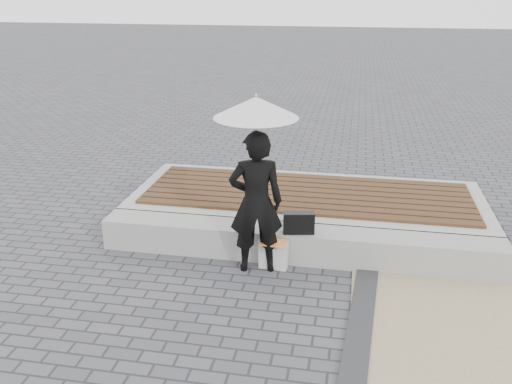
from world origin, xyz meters
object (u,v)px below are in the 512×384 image
(seating_ledge, at_px, (297,244))
(parasol, at_px, (256,107))
(woman, at_px, (256,203))
(handbag, at_px, (299,223))
(canvas_tote, at_px, (274,254))

(seating_ledge, relative_size, parasol, 4.14)
(woman, bearing_deg, seating_ledge, -154.30)
(handbag, relative_size, canvas_tote, 1.06)
(seating_ledge, relative_size, canvas_tote, 14.01)
(woman, xyz_separation_m, canvas_tote, (0.20, 0.07, -0.69))
(parasol, bearing_deg, canvas_tote, 19.00)
(woman, distance_m, handbag, 0.64)
(handbag, bearing_deg, canvas_tote, -155.32)
(handbag, distance_m, canvas_tote, 0.49)
(woman, relative_size, parasol, 1.44)
(woman, distance_m, parasol, 1.12)
(handbag, bearing_deg, woman, -161.64)
(parasol, relative_size, handbag, 3.19)
(parasol, bearing_deg, seating_ledge, 38.93)
(seating_ledge, height_order, parasol, parasol)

